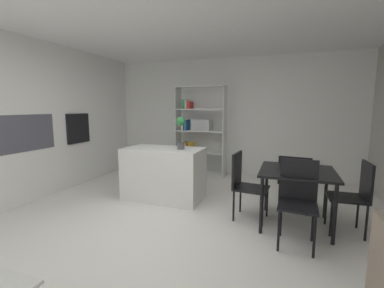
# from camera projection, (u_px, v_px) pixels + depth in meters

# --- Properties ---
(ground_plane) EXTENTS (8.92, 8.92, 0.00)m
(ground_plane) POSITION_uv_depth(u_px,v_px,m) (161.00, 226.00, 3.52)
(ground_plane) COLOR silver
(ceiling_slab) EXTENTS (6.32, 6.49, 0.06)m
(ceiling_slab) POSITION_uv_depth(u_px,v_px,m) (158.00, 9.00, 3.13)
(ceiling_slab) COLOR white
(ceiling_slab) RESTS_ON ground_plane
(back_partition) EXTENTS (6.32, 0.06, 2.71)m
(back_partition) POSITION_uv_depth(u_px,v_px,m) (221.00, 116.00, 6.32)
(back_partition) COLOR white
(back_partition) RESTS_ON ground_plane
(tall_cabinet_run_left) EXTENTS (0.64, 5.86, 2.71)m
(tall_cabinet_run_left) POSITION_uv_depth(u_px,v_px,m) (6.00, 121.00, 4.27)
(tall_cabinet_run_left) COLOR white
(tall_cabinet_run_left) RESTS_ON ground_plane
(cabinet_niche_splashback) EXTENTS (0.01, 1.10, 0.60)m
(cabinet_niche_splashback) POSITION_uv_depth(u_px,v_px,m) (25.00, 133.00, 4.23)
(cabinet_niche_splashback) COLOR #4C4C56
(cabinet_niche_splashback) RESTS_ON ground_plane
(built_in_oven) EXTENTS (0.06, 0.57, 0.59)m
(built_in_oven) POSITION_uv_depth(u_px,v_px,m) (78.00, 128.00, 5.29)
(built_in_oven) COLOR black
(built_in_oven) RESTS_ON ground_plane
(kitchen_island) EXTENTS (1.34, 0.72, 0.88)m
(kitchen_island) POSITION_uv_depth(u_px,v_px,m) (164.00, 173.00, 4.54)
(kitchen_island) COLOR white
(kitchen_island) RESTS_ON ground_plane
(potted_plant_on_island) EXTENTS (0.14, 0.14, 0.54)m
(potted_plant_on_island) POSITION_uv_depth(u_px,v_px,m) (181.00, 130.00, 4.33)
(potted_plant_on_island) COLOR #4C4C51
(potted_plant_on_island) RESTS_ON kitchen_island
(open_bookshelf) EXTENTS (1.17, 0.37, 2.05)m
(open_bookshelf) POSITION_uv_depth(u_px,v_px,m) (198.00, 130.00, 6.16)
(open_bookshelf) COLOR white
(open_bookshelf) RESTS_ON ground_plane
(dining_table) EXTENTS (0.94, 0.91, 0.76)m
(dining_table) POSITION_uv_depth(u_px,v_px,m) (297.00, 176.00, 3.47)
(dining_table) COLOR black
(dining_table) RESTS_ON ground_plane
(dining_chair_window_side) EXTENTS (0.46, 0.43, 0.92)m
(dining_chair_window_side) POSITION_uv_depth(u_px,v_px,m) (356.00, 192.00, 3.26)
(dining_chair_window_side) COLOR black
(dining_chair_window_side) RESTS_ON ground_plane
(dining_chair_island_side) EXTENTS (0.49, 0.46, 0.95)m
(dining_chair_island_side) POSITION_uv_depth(u_px,v_px,m) (244.00, 180.00, 3.73)
(dining_chair_island_side) COLOR black
(dining_chair_island_side) RESTS_ON ground_plane
(dining_chair_near) EXTENTS (0.43, 0.45, 0.98)m
(dining_chair_near) POSITION_uv_depth(u_px,v_px,m) (298.00, 195.00, 3.04)
(dining_chair_near) COLOR black
(dining_chair_near) RESTS_ON ground_plane
(dining_chair_far) EXTENTS (0.50, 0.45, 0.86)m
(dining_chair_far) POSITION_uv_depth(u_px,v_px,m) (295.00, 178.00, 3.94)
(dining_chair_far) COLOR black
(dining_chair_far) RESTS_ON ground_plane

